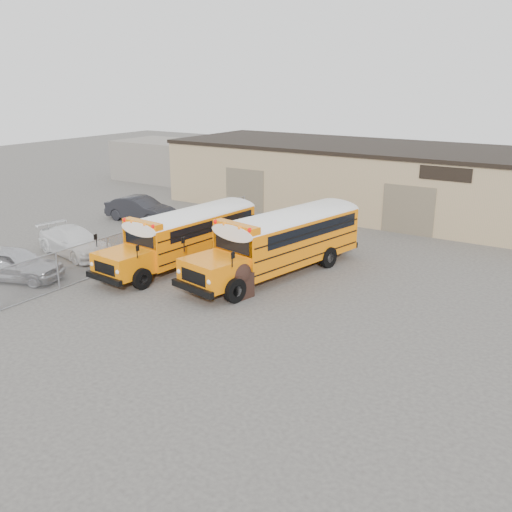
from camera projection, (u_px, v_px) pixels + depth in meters
The scene contains 10 objects.
ground at pixel (205, 296), 25.14m from camera, with size 120.00×120.00×0.00m, color #474541.
warehouse at pixel (377, 178), 40.44m from camera, with size 30.20×10.20×4.67m.
chainlink_fence at pixel (150, 240), 30.38m from camera, with size 0.07×18.07×1.81m.
distant_building_left at pixel (163, 160), 53.63m from camera, with size 8.00×6.00×3.60m, color slate.
school_bus_left at pixel (256, 212), 33.51m from camera, with size 3.39×9.83×2.83m.
school_bus_right at pixel (357, 216), 32.04m from camera, with size 4.51×10.80×3.07m.
tarp_bundle at pixel (237, 278), 24.84m from camera, with size 1.31×1.24×1.69m.
car_silver at pixel (14, 264), 26.89m from camera, with size 1.89×4.70×1.60m, color silver.
car_white at pixel (74, 242), 30.73m from camera, with size 2.08×5.11×1.48m, color white.
car_dark at pixel (141, 209), 38.01m from camera, with size 1.73×4.98×1.64m, color black.
Camera 1 is at (14.64, -18.47, 9.19)m, focal length 40.00 mm.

